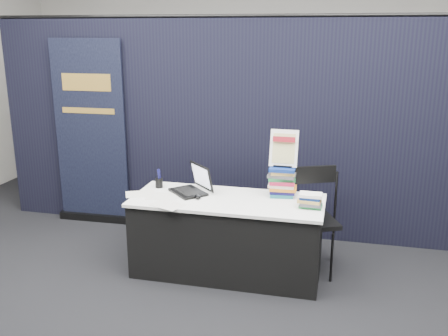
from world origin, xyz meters
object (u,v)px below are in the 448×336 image
laptop (189,185)px  book_stack_short (310,200)px  pullup_banner (91,144)px  info_sign (284,149)px  display_table (227,236)px  book_stack_tall (282,182)px  stacking_chair (312,215)px

laptop → book_stack_short: size_ratio=2.58×
laptop → pullup_banner: size_ratio=0.23×
info_sign → pullup_banner: (-2.37, 0.72, -0.24)m
laptop → book_stack_short: 1.19m
display_table → pullup_banner: size_ratio=0.82×
book_stack_tall → stacking_chair: size_ratio=0.29×
laptop → info_sign: bearing=51.3°
laptop → stacking_chair: bearing=52.6°
book_stack_short → info_sign: size_ratio=0.54×
laptop → pullup_banner: 1.70m
display_table → stacking_chair: (0.77, 0.29, 0.18)m
info_sign → pullup_banner: 2.49m
display_table → laptop: (-0.41, 0.12, 0.44)m
book_stack_tall → stacking_chair: 0.45m
laptop → book_stack_short: bearing=36.1°
book_stack_short → pullup_banner: size_ratio=0.09×
info_sign → stacking_chair: info_sign is taller
book_stack_tall → pullup_banner: 2.49m
book_stack_tall → book_stack_short: (0.28, -0.25, -0.08)m
display_table → laptop: size_ratio=3.63×
laptop → info_sign: 0.99m
book_stack_short → stacking_chair: 0.43m
display_table → pullup_banner: (-1.89, 0.95, 0.59)m
book_stack_tall → pullup_banner: (-2.37, 0.75, 0.08)m
laptop → pullup_banner: (-1.48, 0.82, 0.16)m
pullup_banner → stacking_chair: 2.77m
pullup_banner → stacking_chair: pullup_banner is taller
book_stack_short → book_stack_tall: bearing=138.1°
laptop → info_sign: info_sign is taller
laptop → display_table: bearing=27.8°
laptop → pullup_banner: bearing=-164.5°
display_table → book_stack_short: 0.88m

